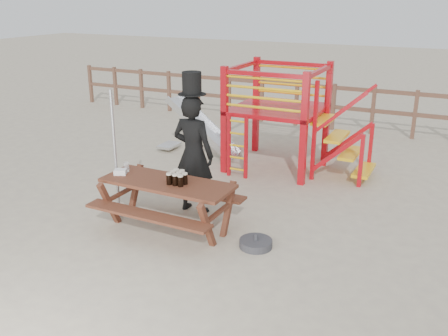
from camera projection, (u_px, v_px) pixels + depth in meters
ground at (178, 235)px, 7.39m from camera, size 60.00×60.00×0.00m
back_fence at (315, 100)px, 13.08m from camera, size 15.09×0.09×1.20m
playground_fort at (274, 115)px, 10.02m from camera, size 4.71×1.84×2.10m
picnic_table at (168, 199)px, 7.42m from camera, size 2.00×1.40×0.77m
man_with_hat at (193, 151)px, 7.90m from camera, size 0.72×0.48×2.27m
metal_pole at (115, 156)px, 7.66m from camera, size 0.05×0.05×2.05m
parasol_base at (256, 243)px, 7.02m from camera, size 0.47×0.47×0.20m
paper_bag at (120, 172)px, 7.61m from camera, size 0.22×0.20×0.08m
stout_pints at (177, 178)px, 7.24m from camera, size 0.28×0.28×0.17m
empty_glasses at (127, 167)px, 7.72m from camera, size 0.08×0.08×0.15m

